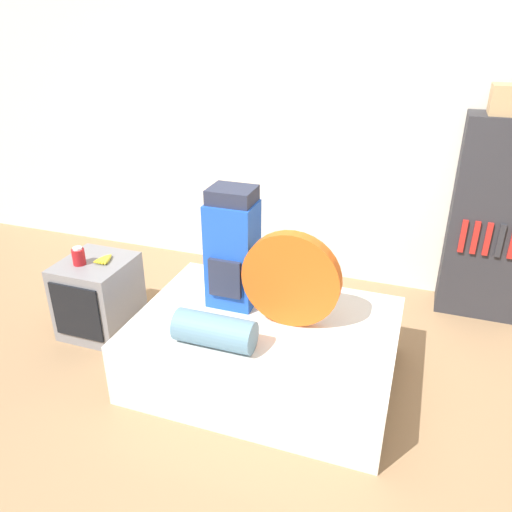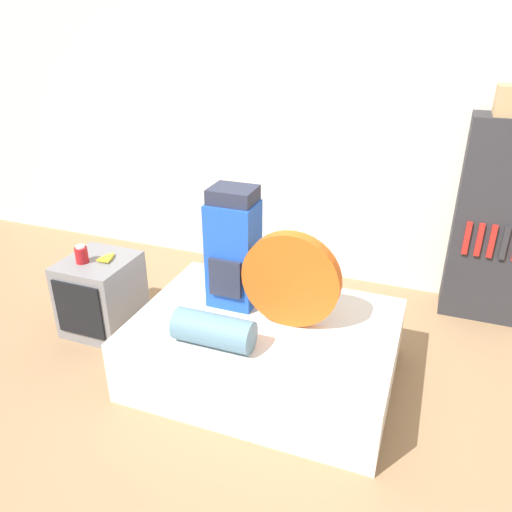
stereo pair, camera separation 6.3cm
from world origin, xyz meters
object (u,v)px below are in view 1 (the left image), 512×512
at_px(television, 99,296).
at_px(canister, 79,256).
at_px(tent_bag, 291,279).
at_px(sleeping_roll, 215,331).
at_px(bookshelf, 495,221).
at_px(backpack, 232,250).

relative_size(television, canister, 4.35).
relative_size(tent_bag, canister, 4.64).
height_order(sleeping_roll, bookshelf, bookshelf).
bearing_deg(bookshelf, backpack, -143.68).
relative_size(backpack, tent_bag, 1.30).
xyz_separation_m(backpack, tent_bag, (0.43, -0.12, -0.08)).
xyz_separation_m(sleeping_roll, television, (-1.16, 0.45, -0.24)).
distance_m(backpack, television, 1.20).
distance_m(backpack, bookshelf, 2.07).
relative_size(canister, bookshelf, 0.08).
bearing_deg(tent_bag, bookshelf, 47.39).
bearing_deg(sleeping_roll, bookshelf, 47.36).
height_order(sleeping_roll, television, sleeping_roll).
xyz_separation_m(tent_bag, sleeping_roll, (-0.35, -0.38, -0.21)).
bearing_deg(canister, backpack, 5.40).
bearing_deg(sleeping_roll, television, 158.68).
distance_m(tent_bag, canister, 1.58).
xyz_separation_m(television, bookshelf, (2.74, 1.27, 0.50)).
bearing_deg(television, bookshelf, 24.84).
xyz_separation_m(backpack, television, (-1.08, -0.05, -0.54)).
bearing_deg(bookshelf, television, -155.16).
bearing_deg(television, tent_bag, -2.75).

